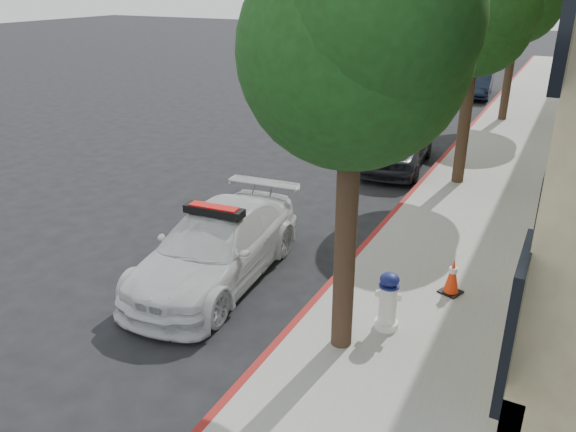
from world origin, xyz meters
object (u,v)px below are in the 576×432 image
(parked_car_far, at_px, (476,82))
(fire_hydrant, at_px, (388,302))
(parked_car_mid, at_px, (398,143))
(police_car, at_px, (216,246))
(traffic_cone, at_px, (452,276))

(parked_car_far, relative_size, fire_hydrant, 4.15)
(parked_car_mid, distance_m, fire_hydrant, 8.60)
(parked_car_far, height_order, fire_hydrant, parked_car_far)
(police_car, xyz_separation_m, fire_hydrant, (3.30, -0.32, -0.03))
(parked_car_mid, xyz_separation_m, fire_hydrant, (2.40, -8.26, -0.09))
(fire_hydrant, bearing_deg, parked_car_mid, 99.91)
(police_car, xyz_separation_m, traffic_cone, (3.94, 1.17, -0.18))
(parked_car_far, xyz_separation_m, fire_hydrant, (2.36, -20.35, -0.03))
(police_car, distance_m, fire_hydrant, 3.31)
(parked_car_mid, distance_m, parked_car_far, 12.10)
(fire_hydrant, bearing_deg, parked_car_far, 90.32)
(traffic_cone, bearing_deg, police_car, -163.44)
(police_car, height_order, parked_car_far, police_car)
(police_car, bearing_deg, traffic_cone, 11.91)
(police_car, bearing_deg, fire_hydrant, -10.26)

